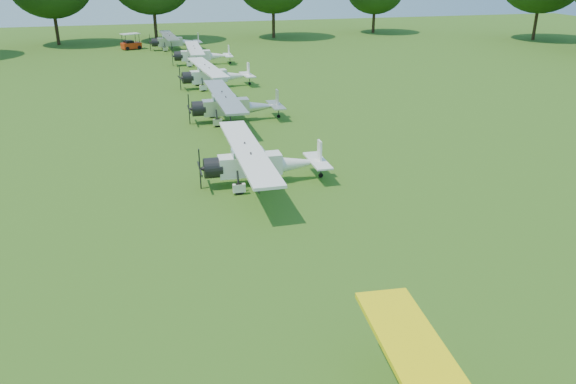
# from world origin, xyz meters

# --- Properties ---
(ground) EXTENTS (160.00, 160.00, 0.00)m
(ground) POSITION_xyz_m (0.00, 0.00, 0.00)
(ground) COLOR #234F13
(ground) RESTS_ON ground
(tree_belt) EXTENTS (137.36, 130.27, 14.52)m
(tree_belt) POSITION_xyz_m (3.57, 0.16, 8.03)
(tree_belt) COLOR black
(tree_belt) RESTS_ON ground
(aircraft_3) EXTENTS (6.51, 10.33, 2.04)m
(aircraft_3) POSITION_xyz_m (0.66, 1.47, 1.19)
(aircraft_3) COLOR white
(aircraft_3) RESTS_ON ground
(aircraft_4) EXTENTS (6.60, 10.48, 2.07)m
(aircraft_4) POSITION_xyz_m (1.30, 13.43, 1.21)
(aircraft_4) COLOR silver
(aircraft_4) RESTS_ON ground
(aircraft_5) EXTENTS (6.55, 10.42, 2.05)m
(aircraft_5) POSITION_xyz_m (1.52, 24.75, 1.20)
(aircraft_5) COLOR white
(aircraft_5) RESTS_ON ground
(aircraft_6) EXTENTS (6.39, 10.16, 2.01)m
(aircraft_6) POSITION_xyz_m (1.63, 36.54, 1.17)
(aircraft_6) COLOR white
(aircraft_6) RESTS_ON ground
(aircraft_7) EXTENTS (6.36, 10.12, 1.99)m
(aircraft_7) POSITION_xyz_m (-0.33, 48.05, 1.16)
(aircraft_7) COLOR silver
(aircraft_7) RESTS_ON ground
(golf_cart) EXTENTS (2.59, 2.11, 1.93)m
(golf_cart) POSITION_xyz_m (-5.54, 49.80, 0.65)
(golf_cart) COLOR red
(golf_cart) RESTS_ON ground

